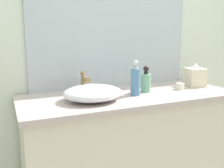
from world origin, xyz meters
TOP-DOWN VIEW (x-y plane):
  - bathroom_wall_rear at (0.00, 0.73)m, footprint 6.00×0.06m
  - vanity_counter at (-0.11, 0.41)m, footprint 1.39×0.55m
  - wall_mirror_panel at (-0.11, 0.69)m, footprint 1.20×0.01m
  - sink_basin at (-0.39, 0.36)m, footprint 0.35×0.30m
  - faucet at (-0.39, 0.52)m, footprint 0.03×0.14m
  - soap_dispenser at (0.01, 0.43)m, footprint 0.06×0.06m
  - lotion_bottle at (-0.10, 0.37)m, footprint 0.06×0.06m
  - tissue_box at (0.44, 0.45)m, footprint 0.15×0.15m
  - candle_jar at (0.27, 0.40)m, footprint 0.06×0.06m

SIDE VIEW (x-z plane):
  - vanity_counter at x=-0.11m, z-range 0.00..0.90m
  - candle_jar at x=0.27m, z-range 0.89..0.94m
  - sink_basin at x=-0.39m, z-range 0.89..0.99m
  - soap_dispenser at x=0.01m, z-range 0.88..1.05m
  - tissue_box at x=0.44m, z-range 0.88..1.06m
  - faucet at x=-0.39m, z-range 0.90..1.05m
  - lotion_bottle at x=-0.10m, z-range 0.88..1.10m
  - bathroom_wall_rear at x=0.00m, z-range 0.00..2.60m
  - wall_mirror_panel at x=-0.11m, z-range 0.89..2.02m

